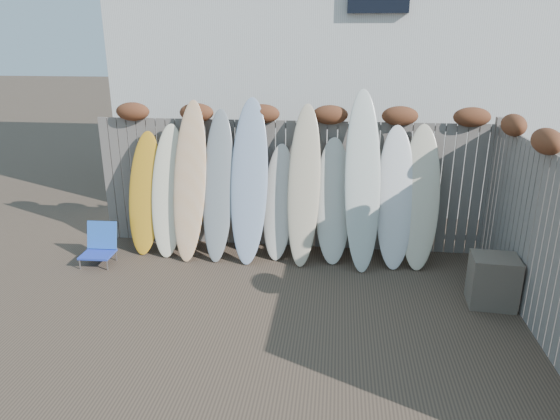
# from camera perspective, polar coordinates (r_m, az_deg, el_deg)

# --- Properties ---
(ground) EXTENTS (80.00, 80.00, 0.00)m
(ground) POSITION_cam_1_polar(r_m,az_deg,el_deg) (5.94, -1.38, -12.94)
(ground) COLOR #493A2D
(back_fence) EXTENTS (6.05, 0.28, 2.24)m
(back_fence) POSITION_cam_1_polar(r_m,az_deg,el_deg) (7.68, 1.49, 4.14)
(back_fence) COLOR slate
(back_fence) RESTS_ON ground
(right_fence) EXTENTS (0.28, 4.40, 2.24)m
(right_fence) POSITION_cam_1_polar(r_m,az_deg,el_deg) (6.06, 28.25, -2.65)
(right_fence) COLOR slate
(right_fence) RESTS_ON ground
(house) EXTENTS (8.50, 5.50, 6.33)m
(house) POSITION_cam_1_polar(r_m,az_deg,el_deg) (11.50, 5.89, 19.08)
(house) COLOR silver
(house) RESTS_ON ground
(beach_chair) EXTENTS (0.46, 0.49, 0.59)m
(beach_chair) POSITION_cam_1_polar(r_m,az_deg,el_deg) (7.83, -19.89, -3.75)
(beach_chair) COLOR #253DB9
(beach_chair) RESTS_ON ground
(wooden_crate) EXTENTS (0.58, 0.50, 0.64)m
(wooden_crate) POSITION_cam_1_polar(r_m,az_deg,el_deg) (6.74, 23.14, -7.46)
(wooden_crate) COLOR brown
(wooden_crate) RESTS_ON ground
(lattice_panel) EXTENTS (0.13, 1.28, 1.92)m
(lattice_panel) POSITION_cam_1_polar(r_m,az_deg,el_deg) (7.01, 25.68, -1.12)
(lattice_panel) COLOR #463A2A
(lattice_panel) RESTS_ON ground
(surfboard_0) EXTENTS (0.55, 0.68, 1.83)m
(surfboard_0) POSITION_cam_1_polar(r_m,az_deg,el_deg) (7.90, -15.16, 1.89)
(surfboard_0) COLOR orange
(surfboard_0) RESTS_ON ground
(surfboard_1) EXTENTS (0.54, 0.70, 1.95)m
(surfboard_1) POSITION_cam_1_polar(r_m,az_deg,el_deg) (7.72, -12.62, 2.16)
(surfboard_1) COLOR #F5E9C3
(surfboard_1) RESTS_ON ground
(surfboard_2) EXTENTS (0.53, 0.83, 2.31)m
(surfboard_2) POSITION_cam_1_polar(r_m,az_deg,el_deg) (7.51, -10.28, 3.28)
(surfboard_2) COLOR #F3B691
(surfboard_2) RESTS_ON ground
(surfboard_3) EXTENTS (0.47, 0.78, 2.19)m
(surfboard_3) POSITION_cam_1_polar(r_m,az_deg,el_deg) (7.43, -7.09, 2.78)
(surfboard_3) COLOR gray
(surfboard_3) RESTS_ON ground
(surfboard_4) EXTENTS (0.55, 0.83, 2.36)m
(surfboard_4) POSITION_cam_1_polar(r_m,az_deg,el_deg) (7.31, -3.54, 3.31)
(surfboard_4) COLOR #8FA2BF
(surfboard_4) RESTS_ON ground
(surfboard_5) EXTENTS (0.52, 0.64, 1.68)m
(surfboard_5) POSITION_cam_1_polar(r_m,az_deg,el_deg) (7.43, -0.16, 0.90)
(surfboard_5) COLOR silver
(surfboard_5) RESTS_ON ground
(surfboard_6) EXTENTS (0.51, 0.82, 2.28)m
(surfboard_6) POSITION_cam_1_polar(r_m,az_deg,el_deg) (7.23, 2.75, 2.83)
(surfboard_6) COLOR beige
(surfboard_6) RESTS_ON ground
(surfboard_7) EXTENTS (0.56, 0.68, 1.80)m
(surfboard_7) POSITION_cam_1_polar(r_m,az_deg,el_deg) (7.34, 6.12, 1.03)
(surfboard_7) COLOR silver
(surfboard_7) RESTS_ON ground
(surfboard_8) EXTENTS (0.58, 0.91, 2.49)m
(surfboard_8) POSITION_cam_1_polar(r_m,az_deg,el_deg) (7.15, 9.42, 3.31)
(surfboard_8) COLOR silver
(surfboard_8) RESTS_ON ground
(surfboard_9) EXTENTS (0.55, 0.72, 2.00)m
(surfboard_9) POSITION_cam_1_polar(r_m,az_deg,el_deg) (7.32, 13.04, 1.41)
(surfboard_9) COLOR silver
(surfboard_9) RESTS_ON ground
(surfboard_10) EXTENTS (0.57, 0.74, 2.01)m
(surfboard_10) POSITION_cam_1_polar(r_m,az_deg,el_deg) (7.38, 15.75, 1.40)
(surfboard_10) COLOR beige
(surfboard_10) RESTS_ON ground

